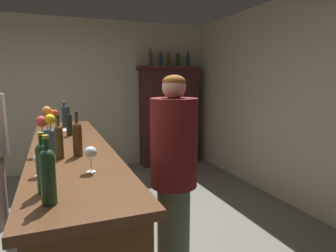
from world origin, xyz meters
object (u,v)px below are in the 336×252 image
Objects in this scene: wine_bottle_pinot at (59,140)px; wine_bottle_syrah at (48,174)px; display_bottle_center at (168,59)px; bartender at (174,176)px; wine_glass_mid at (90,153)px; wine_bottle_riesling at (69,123)px; wine_glass_front at (39,160)px; display_bottle_midleft at (161,59)px; display_cabinet at (169,114)px; display_bottle_right at (188,59)px; wine_bottle_malbec at (77,137)px; cheese_plate at (65,130)px; display_bottle_midright at (178,59)px; bar_counter at (73,197)px; flower_arrangement at (50,133)px; display_bottle_left at (150,57)px; wine_bottle_merlot at (43,165)px; wine_bottle_chardonnay at (65,115)px.

wine_bottle_syrah is (-0.07, -0.84, 0.01)m from wine_bottle_pinot.
bartender is at bearing -110.80° from display_bottle_center.
display_bottle_center reaches higher than wine_glass_mid.
wine_glass_mid is at bearing -87.52° from wine_bottle_riesling.
wine_glass_front is 0.47× the size of display_bottle_midleft.
wine_glass_front is (-2.12, -3.20, 0.16)m from display_cabinet.
wine_glass_mid is 4.00m from display_bottle_right.
wine_glass_front is 0.09× the size of bartender.
display_cabinet is at bearing 56.24° from wine_bottle_malbec.
wine_bottle_malbec reaches higher than cheese_plate.
wine_glass_front is (-0.26, -0.41, -0.04)m from wine_bottle_malbec.
wine_bottle_malbec reaches higher than wine_bottle_syrah.
display_cabinet is 3.84m from wine_glass_front.
display_cabinet is 10.91× the size of wine_glass_mid.
display_bottle_midright is at bearing 0.00° from display_bottle_center.
wine_bottle_malbec reaches higher than bar_counter.
display_bottle_midleft is at bearing -121.44° from bartender.
wine_bottle_malbec is at bearing -42.69° from flower_arrangement.
wine_glass_mid reaches higher than wine_glass_front.
display_bottle_midright reaches higher than flower_arrangement.
display_bottle_left reaches higher than display_bottle_midleft.
bartender is (0.86, 0.31, -0.26)m from wine_bottle_merlot.
wine_bottle_merlot is at bearing -120.83° from display_cabinet.
wine_bottle_merlot reaches higher than wine_bottle_riesling.
flower_arrangement is 1.28× the size of display_bottle_midleft.
display_cabinet reaches higher than wine_glass_mid.
wine_bottle_syrah is 4.48m from display_bottle_right.
display_bottle_midleft reaches higher than display_bottle_midright.
wine_bottle_pinot is 1.11× the size of display_bottle_midleft.
wine_bottle_malbec is 0.27m from flower_arrangement.
wine_bottle_syrah is 1.11× the size of display_bottle_center.
display_cabinet is 4.86× the size of flower_arrangement.
display_bottle_midleft is 0.15m from display_bottle_center.
cheese_plate is (-0.01, -0.32, -0.14)m from wine_bottle_chardonnay.
flower_arrangement reaches higher than wine_glass_mid.
display_cabinet reaches higher than cheese_plate.
wine_bottle_riesling is 3.05m from display_bottle_right.
wine_bottle_syrah is at bearing -94.13° from cheese_plate.
cheese_plate is (0.09, 1.28, -0.13)m from wine_bottle_pinot.
wine_bottle_pinot is 0.84m from wine_bottle_syrah.
cheese_plate is at bearing -140.99° from display_cabinet.
bartender reaches higher than wine_bottle_riesling.
display_bottle_midleft is at bearing 180.00° from display_bottle_center.
wine_glass_front is at bearing -118.86° from display_bottle_left.
bartender is (0.65, -1.31, -0.25)m from wine_bottle_riesling.
display_bottle_left is 1.19× the size of display_bottle_midright.
display_bottle_midleft is (0.19, 0.00, -0.03)m from display_bottle_left.
display_bottle_left reaches higher than wine_bottle_malbec.
display_bottle_midleft is at bearing 57.05° from wine_bottle_pinot.
wine_glass_front is at bearing -122.03° from wine_bottle_malbec.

